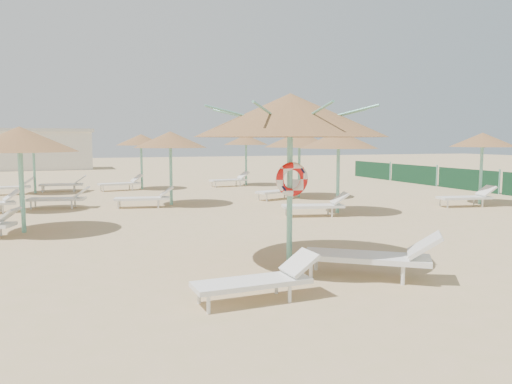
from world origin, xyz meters
name	(u,v)px	position (x,y,z in m)	size (l,w,h in m)	color
ground	(273,265)	(0.00, 0.00, 0.00)	(120.00, 120.00, 0.00)	tan
main_palapa	(290,116)	(0.35, 0.02, 2.82)	(3.62, 3.62, 3.24)	#6CBBA6
lounger_main_a	(260,279)	(-0.97, -1.88, 0.33)	(1.90, 0.64, 0.68)	white
lounger_main_b	(375,255)	(1.32, -1.43, 0.40)	(2.28, 1.91, 0.84)	white
palapa_field	(187,142)	(0.62, 10.24, 2.31)	(19.09, 13.32, 2.72)	#6CBBA6
service_hut	(39,149)	(-6.00, 35.00, 1.64)	(8.40, 4.40, 3.25)	silver
windbreak_fence	(468,180)	(14.00, 9.96, 0.50)	(0.08, 19.84, 1.10)	#174724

